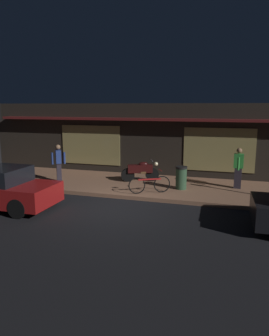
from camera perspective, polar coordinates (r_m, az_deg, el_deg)
The scene contains 8 objects.
ground_plane at distance 11.42m, azimuth -3.40°, elevation -6.89°, with size 60.00×60.00×0.00m, color black.
sidewalk_slab at distance 14.14m, azimuth 0.87°, elevation -3.05°, with size 18.00×4.00×0.15m, color #8C6047.
storefront_building at distance 17.08m, azimuth 4.09°, elevation 5.25°, with size 18.00×3.30×3.60m.
motorcycle at distance 14.44m, azimuth 1.12°, elevation -0.43°, with size 1.61×0.85×0.97m.
bicycle_parked at distance 12.54m, azimuth 2.65°, elevation -2.85°, with size 1.47×0.84×0.91m.
person_photographer at distance 14.63m, azimuth -13.22°, elevation 0.95°, with size 0.56×0.44×1.67m.
person_bystander at distance 13.81m, azimuth 17.83°, elevation 0.13°, with size 0.39×0.61×1.67m.
trash_bin at distance 13.26m, azimuth 8.22°, elevation -1.68°, with size 0.48×0.48×0.93m.
Camera 1 is at (3.85, -10.17, 3.50)m, focal length 34.60 mm.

